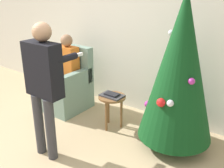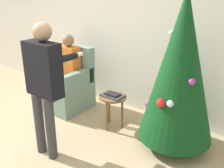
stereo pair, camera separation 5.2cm
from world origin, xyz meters
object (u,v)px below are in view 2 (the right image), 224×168
person_standing (44,79)px  side_stool (113,101)px  armchair (69,87)px  christmas_tree (180,68)px  person_seated (66,69)px

person_standing → side_stool: person_standing is taller
person_standing → armchair: bearing=125.5°
christmas_tree → side_stool: christmas_tree is taller
side_stool → armchair: bearing=175.1°
armchair → side_stool: (1.03, -0.09, 0.06)m
armchair → person_seated: (0.00, -0.03, 0.34)m
person_standing → side_stool: (0.25, 1.01, -0.59)m
armchair → side_stool: size_ratio=2.09×
armchair → person_standing: person_standing is taller
christmas_tree → person_standing: size_ratio=1.22×
christmas_tree → person_standing: christmas_tree is taller
armchair → person_standing: size_ratio=0.64×
christmas_tree → armchair: bearing=-179.1°
christmas_tree → side_stool: bearing=-172.7°
armchair → person_standing: 1.49m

